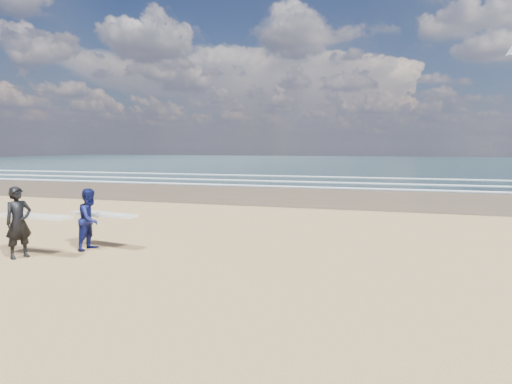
% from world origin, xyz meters
% --- Properties ---
extents(ocean, '(220.00, 100.00, 0.02)m').
position_xyz_m(ocean, '(20.00, 72.00, 0.01)').
color(ocean, '#173034').
rests_on(ocean, ground).
extents(surfer_near, '(2.22, 1.05, 1.91)m').
position_xyz_m(surfer_near, '(-0.69, 0.25, 0.97)').
color(surfer_near, black).
rests_on(surfer_near, ground).
extents(surfer_far, '(2.26, 1.23, 1.77)m').
position_xyz_m(surfer_far, '(0.48, 1.66, 0.89)').
color(surfer_far, '#0C1248').
rests_on(surfer_far, ground).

